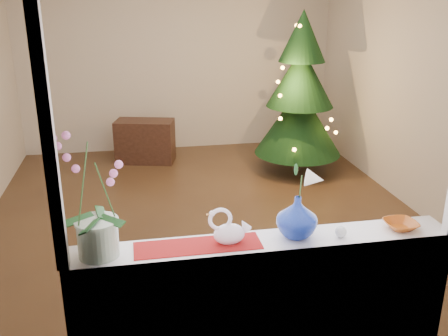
{
  "coord_description": "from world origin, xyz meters",
  "views": [
    {
      "loc": [
        -0.69,
        -4.8,
        2.24
      ],
      "look_at": [
        -0.05,
        -1.4,
        1.02
      ],
      "focal_mm": 40.0,
      "sensor_mm": 36.0,
      "label": 1
    }
  ],
  "objects_px": {
    "paperweight": "(341,232)",
    "orchid_pot": "(94,196)",
    "side_table": "(145,141)",
    "xmas_tree": "(300,93)",
    "amber_dish": "(401,226)",
    "swan": "(229,226)",
    "blue_vase": "(297,214)"
  },
  "relations": [
    {
      "from": "amber_dish",
      "to": "side_table",
      "type": "relative_size",
      "value": 0.21
    },
    {
      "from": "swan",
      "to": "paperweight",
      "type": "distance_m",
      "value": 0.64
    },
    {
      "from": "swan",
      "to": "blue_vase",
      "type": "relative_size",
      "value": 0.86
    },
    {
      "from": "blue_vase",
      "to": "side_table",
      "type": "xyz_separation_m",
      "value": [
        -0.73,
        4.26,
        -0.77
      ]
    },
    {
      "from": "blue_vase",
      "to": "paperweight",
      "type": "distance_m",
      "value": 0.27
    },
    {
      "from": "xmas_tree",
      "to": "side_table",
      "type": "bearing_deg",
      "value": 159.94
    },
    {
      "from": "swan",
      "to": "paperweight",
      "type": "bearing_deg",
      "value": -13.92
    },
    {
      "from": "orchid_pot",
      "to": "swan",
      "type": "relative_size",
      "value": 2.82
    },
    {
      "from": "xmas_tree",
      "to": "side_table",
      "type": "distance_m",
      "value": 2.21
    },
    {
      "from": "paperweight",
      "to": "amber_dish",
      "type": "distance_m",
      "value": 0.39
    },
    {
      "from": "orchid_pot",
      "to": "xmas_tree",
      "type": "distance_m",
      "value": 4.26
    },
    {
      "from": "orchid_pot",
      "to": "side_table",
      "type": "distance_m",
      "value": 4.4
    },
    {
      "from": "orchid_pot",
      "to": "blue_vase",
      "type": "xyz_separation_m",
      "value": [
        1.1,
        0.02,
        -0.2
      ]
    },
    {
      "from": "blue_vase",
      "to": "amber_dish",
      "type": "distance_m",
      "value": 0.65
    },
    {
      "from": "orchid_pot",
      "to": "paperweight",
      "type": "height_order",
      "value": "orchid_pot"
    },
    {
      "from": "paperweight",
      "to": "side_table",
      "type": "height_order",
      "value": "paperweight"
    },
    {
      "from": "amber_dish",
      "to": "xmas_tree",
      "type": "height_order",
      "value": "xmas_tree"
    },
    {
      "from": "swan",
      "to": "side_table",
      "type": "bearing_deg",
      "value": 84.75
    },
    {
      "from": "paperweight",
      "to": "xmas_tree",
      "type": "distance_m",
      "value": 3.73
    },
    {
      "from": "paperweight",
      "to": "xmas_tree",
      "type": "bearing_deg",
      "value": 74.82
    },
    {
      "from": "blue_vase",
      "to": "side_table",
      "type": "distance_m",
      "value": 4.39
    },
    {
      "from": "paperweight",
      "to": "orchid_pot",
      "type": "bearing_deg",
      "value": 178.29
    },
    {
      "from": "paperweight",
      "to": "xmas_tree",
      "type": "relative_size",
      "value": 0.03
    },
    {
      "from": "swan",
      "to": "side_table",
      "type": "relative_size",
      "value": 0.31
    },
    {
      "from": "swan",
      "to": "blue_vase",
      "type": "height_order",
      "value": "blue_vase"
    },
    {
      "from": "orchid_pot",
      "to": "side_table",
      "type": "relative_size",
      "value": 0.87
    },
    {
      "from": "paperweight",
      "to": "side_table",
      "type": "xyz_separation_m",
      "value": [
        -0.98,
        4.32,
        -0.66
      ]
    },
    {
      "from": "side_table",
      "to": "swan",
      "type": "bearing_deg",
      "value": -71.33
    },
    {
      "from": "xmas_tree",
      "to": "side_table",
      "type": "xyz_separation_m",
      "value": [
        -1.96,
        0.71,
        -0.73
      ]
    },
    {
      "from": "swan",
      "to": "blue_vase",
      "type": "distance_m",
      "value": 0.4
    },
    {
      "from": "orchid_pot",
      "to": "amber_dish",
      "type": "distance_m",
      "value": 1.76
    },
    {
      "from": "amber_dish",
      "to": "side_table",
      "type": "xyz_separation_m",
      "value": [
        -1.37,
        4.28,
        -0.65
      ]
    }
  ]
}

